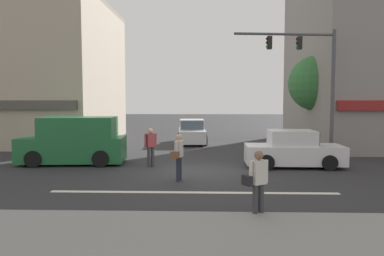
# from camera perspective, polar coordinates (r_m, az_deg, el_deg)

# --- Properties ---
(ground_plane) EXTENTS (120.00, 120.00, 0.00)m
(ground_plane) POSITION_cam_1_polar(r_m,az_deg,el_deg) (15.23, 0.62, -6.59)
(ground_plane) COLOR #2B2B2D
(lane_marking_stripe) EXTENTS (9.00, 0.24, 0.01)m
(lane_marking_stripe) POSITION_cam_1_polar(r_m,az_deg,el_deg) (11.81, 0.26, -9.78)
(lane_marking_stripe) COLOR silver
(lane_marking_stripe) RESTS_ON ground
(building_left_block) EXTENTS (11.96, 11.39, 9.50)m
(building_left_block) POSITION_cam_1_polar(r_m,az_deg,el_deg) (28.87, -24.32, 7.65)
(building_left_block) COLOR tan
(building_left_block) RESTS_ON ground
(street_tree) EXTENTS (3.27, 3.27, 5.50)m
(street_tree) POSITION_cam_1_polar(r_m,az_deg,el_deg) (23.55, 18.38, 6.44)
(street_tree) COLOR #4C3823
(street_tree) RESTS_ON ground
(utility_pole_near_left) EXTENTS (1.40, 0.22, 8.08)m
(utility_pole_near_left) POSITION_cam_1_polar(r_m,az_deg,el_deg) (22.78, -21.70, 7.31)
(utility_pole_near_left) COLOR brown
(utility_pole_near_left) RESTS_ON ground
(utility_pole_far_right) EXTENTS (1.40, 0.22, 7.32)m
(utility_pole_far_right) POSITION_cam_1_polar(r_m,az_deg,el_deg) (26.05, 19.39, 6.11)
(utility_pole_far_right) COLOR brown
(utility_pole_far_right) RESTS_ON ground
(traffic_light_mast) EXTENTS (4.87, 0.67, 6.20)m
(traffic_light_mast) POSITION_cam_1_polar(r_m,az_deg,el_deg) (18.86, 17.99, 8.05)
(traffic_light_mast) COLOR #47474C
(traffic_light_mast) RESTS_ON ground
(sedan_parked_curbside) EXTENTS (4.13, 1.94, 1.58)m
(sedan_parked_curbside) POSITION_cam_1_polar(r_m,az_deg,el_deg) (16.67, 15.18, -3.31)
(sedan_parked_curbside) COLOR silver
(sedan_parked_curbside) RESTS_ON ground
(sedan_crossing_center) EXTENTS (2.06, 4.19, 1.58)m
(sedan_crossing_center) POSITION_cam_1_polar(r_m,az_deg,el_deg) (24.77, -0.03, -0.70)
(sedan_crossing_center) COLOR silver
(sedan_crossing_center) RESTS_ON ground
(van_crossing_leftbound) EXTENTS (4.71, 2.28, 2.11)m
(van_crossing_leftbound) POSITION_cam_1_polar(r_m,az_deg,el_deg) (17.63, -17.43, -1.99)
(van_crossing_leftbound) COLOR #1E6033
(van_crossing_leftbound) RESTS_ON ground
(pedestrian_foreground_with_bag) EXTENTS (0.67, 0.48, 1.67)m
(pedestrian_foreground_with_bag) POSITION_cam_1_polar(r_m,az_deg,el_deg) (9.19, 9.97, -7.87)
(pedestrian_foreground_with_bag) COLOR #333338
(pedestrian_foreground_with_bag) RESTS_ON ground
(pedestrian_mid_crossing) EXTENTS (0.42, 0.67, 1.67)m
(pedestrian_mid_crossing) POSITION_cam_1_polar(r_m,az_deg,el_deg) (13.25, -2.06, -4.05)
(pedestrian_mid_crossing) COLOR #232838
(pedestrian_mid_crossing) RESTS_ON ground
(pedestrian_far_side) EXTENTS (0.48, 0.39, 1.67)m
(pedestrian_far_side) POSITION_cam_1_polar(r_m,az_deg,el_deg) (16.14, -6.32, -2.58)
(pedestrian_far_side) COLOR #333338
(pedestrian_far_side) RESTS_ON ground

